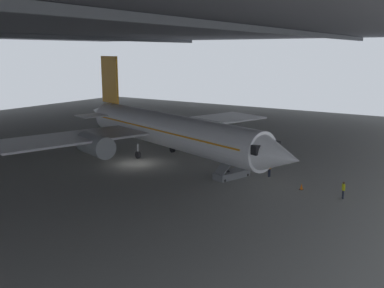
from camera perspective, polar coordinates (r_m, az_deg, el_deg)
ground_plane at (r=50.38m, az=-7.21°, el=-2.60°), size 110.00×110.00×0.00m
hangar_structure at (r=58.68m, az=-18.38°, el=14.66°), size 121.00×99.00×16.57m
airplane_main at (r=51.71m, az=-3.43°, el=1.87°), size 37.22×37.58×11.97m
boarding_stairs at (r=44.74m, az=5.26°, el=-3.46°), size 4.53×2.67×4.76m
crew_worker_near_nose at (r=40.44m, az=19.15°, el=-5.58°), size 0.50×0.36×1.56m
crew_worker_by_stairs at (r=45.44m, az=10.07°, el=-3.05°), size 0.51×0.34×1.69m
traffic_cone_orange at (r=42.10m, az=14.09°, el=-5.41°), size 0.36×0.36×0.60m
baggage_tug at (r=62.14m, az=-3.44°, el=0.77°), size 2.12×2.51×0.90m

